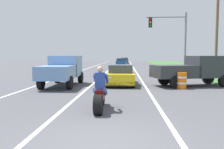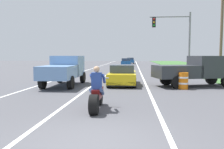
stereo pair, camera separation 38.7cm
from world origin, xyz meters
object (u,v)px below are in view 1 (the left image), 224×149
object	(u,v)px
motorcycle_with_rider	(100,95)
construction_barrel_mid	(169,76)
pickup_truck_right_shoulder_dark_grey	(193,69)
traffic_light_mast_near	(174,35)
distant_car_far_ahead	(121,62)
construction_barrel_nearest	(182,80)
distant_car_further_ahead	(125,61)
sports_car_yellow	(121,76)
pickup_truck_left_lane_light_blue	(62,69)

from	to	relation	value
motorcycle_with_rider	construction_barrel_mid	bearing A→B (deg)	65.39
pickup_truck_right_shoulder_dark_grey	traffic_light_mast_near	distance (m)	7.45
distant_car_far_ahead	construction_barrel_nearest	bearing A→B (deg)	-81.71
distant_car_further_ahead	construction_barrel_nearest	bearing A→B (deg)	-85.15
distant_car_further_ahead	motorcycle_with_rider	bearing A→B (deg)	-90.79
sports_car_yellow	pickup_truck_right_shoulder_dark_grey	bearing A→B (deg)	-4.87
motorcycle_with_rider	traffic_light_mast_near	distance (m)	15.48
pickup_truck_left_lane_light_blue	pickup_truck_right_shoulder_dark_grey	xyz separation A→B (m)	(8.58, 0.39, 0.00)
pickup_truck_left_lane_light_blue	traffic_light_mast_near	xyz separation A→B (m)	(8.66, 7.27, 2.83)
construction_barrel_nearest	construction_barrel_mid	bearing A→B (deg)	93.63
sports_car_yellow	construction_barrel_mid	distance (m)	3.76
sports_car_yellow	traffic_light_mast_near	xyz separation A→B (m)	(4.82, 6.48, 3.31)
traffic_light_mast_near	pickup_truck_left_lane_light_blue	bearing A→B (deg)	-139.97
pickup_truck_left_lane_light_blue	traffic_light_mast_near	size ratio (longest dim) A/B	0.80
sports_car_yellow	distant_car_further_ahead	world-z (taller)	distant_car_further_ahead
construction_barrel_nearest	traffic_light_mast_near	bearing A→B (deg)	82.35
motorcycle_with_rider	pickup_truck_left_lane_light_blue	distance (m)	7.59
pickup_truck_left_lane_light_blue	construction_barrel_nearest	bearing A→B (deg)	-7.31
traffic_light_mast_near	distant_car_further_ahead	xyz separation A→B (m)	(-4.74, 34.55, -3.17)
distant_car_far_ahead	pickup_truck_right_shoulder_dark_grey	bearing A→B (deg)	-79.28
motorcycle_with_rider	sports_car_yellow	world-z (taller)	motorcycle_with_rider
pickup_truck_right_shoulder_dark_grey	motorcycle_with_rider	bearing A→B (deg)	-126.38
construction_barrel_mid	distant_car_far_ahead	size ratio (longest dim) A/B	0.25
traffic_light_mast_near	distant_car_further_ahead	bearing A→B (deg)	97.80
motorcycle_with_rider	pickup_truck_left_lane_light_blue	bearing A→B (deg)	115.48
distant_car_far_ahead	pickup_truck_left_lane_light_blue	bearing A→B (deg)	-96.56
traffic_light_mast_near	distant_car_far_ahead	bearing A→B (deg)	104.30
distant_car_further_ahead	pickup_truck_left_lane_light_blue	bearing A→B (deg)	-95.36
sports_car_yellow	construction_barrel_mid	xyz separation A→B (m)	(3.52, 1.33, -0.13)
construction_barrel_nearest	construction_barrel_mid	distance (m)	3.09
pickup_truck_right_shoulder_dark_grey	construction_barrel_nearest	size ratio (longest dim) A/B	5.14
motorcycle_with_rider	sports_car_yellow	bearing A→B (deg)	85.62
pickup_truck_right_shoulder_dark_grey	traffic_light_mast_near	world-z (taller)	traffic_light_mast_near
motorcycle_with_rider	construction_barrel_nearest	world-z (taller)	motorcycle_with_rider
pickup_truck_right_shoulder_dark_grey	distant_car_further_ahead	size ratio (longest dim) A/B	1.29
construction_barrel_mid	distant_car_further_ahead	world-z (taller)	distant_car_further_ahead
pickup_truck_left_lane_light_blue	distant_car_further_ahead	distance (m)	42.01
construction_barrel_mid	distant_car_far_ahead	distance (m)	26.63
construction_barrel_mid	sports_car_yellow	bearing A→B (deg)	-159.32
pickup_truck_left_lane_light_blue	traffic_light_mast_near	world-z (taller)	traffic_light_mast_near
motorcycle_with_rider	distant_car_further_ahead	distance (m)	48.67
distant_car_further_ahead	construction_barrel_mid	bearing A→B (deg)	-85.06
traffic_light_mast_near	distant_car_far_ahead	size ratio (longest dim) A/B	1.50
motorcycle_with_rider	traffic_light_mast_near	bearing A→B (deg)	69.05
construction_barrel_mid	pickup_truck_right_shoulder_dark_grey	bearing A→B (deg)	-54.82
construction_barrel_mid	distant_car_far_ahead	bearing A→B (deg)	98.83
traffic_light_mast_near	distant_car_far_ahead	xyz separation A→B (m)	(-5.39, 21.16, -3.17)
pickup_truck_right_shoulder_dark_grey	pickup_truck_left_lane_light_blue	bearing A→B (deg)	-177.42
pickup_truck_left_lane_light_blue	distant_car_far_ahead	distance (m)	28.62
construction_barrel_mid	distant_car_further_ahead	distance (m)	39.86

